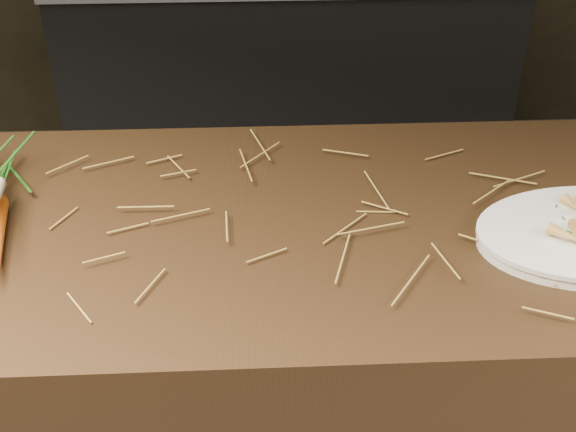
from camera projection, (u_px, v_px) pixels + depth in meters
main_counter at (184, 407)px, 1.45m from camera, size 2.40×0.70×0.90m
back_counter at (287, 69)px, 3.06m from camera, size 1.82×0.62×0.84m
straw_bedding at (163, 216)px, 1.20m from camera, size 1.40×0.60×0.02m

